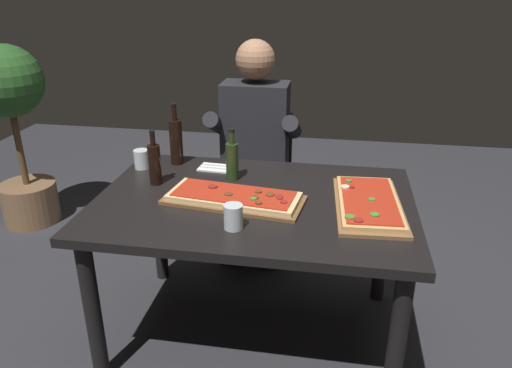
% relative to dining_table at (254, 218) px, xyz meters
% --- Properties ---
extents(ground_plane, '(6.40, 6.40, 0.00)m').
position_rel_dining_table_xyz_m(ground_plane, '(0.00, 0.00, -0.64)').
color(ground_plane, '#2D2D33').
extents(dining_table, '(1.40, 0.96, 0.74)m').
position_rel_dining_table_xyz_m(dining_table, '(0.00, 0.00, 0.00)').
color(dining_table, black).
rests_on(dining_table, ground_plane).
extents(pizza_rectangular_front, '(0.63, 0.33, 0.05)m').
position_rel_dining_table_xyz_m(pizza_rectangular_front, '(-0.08, -0.05, 0.12)').
color(pizza_rectangular_front, brown).
rests_on(pizza_rectangular_front, dining_table).
extents(pizza_rectangular_left, '(0.31, 0.56, 0.05)m').
position_rel_dining_table_xyz_m(pizza_rectangular_left, '(0.49, -0.01, 0.12)').
color(pizza_rectangular_left, brown).
rests_on(pizza_rectangular_left, dining_table).
extents(wine_bottle_dark, '(0.06, 0.06, 0.25)m').
position_rel_dining_table_xyz_m(wine_bottle_dark, '(-0.14, 0.20, 0.20)').
color(wine_bottle_dark, '#233819').
rests_on(wine_bottle_dark, dining_table).
extents(oil_bottle_amber, '(0.06, 0.06, 0.26)m').
position_rel_dining_table_xyz_m(oil_bottle_amber, '(-0.49, 0.09, 0.20)').
color(oil_bottle_amber, black).
rests_on(oil_bottle_amber, dining_table).
extents(vinegar_bottle_green, '(0.07, 0.07, 0.32)m').
position_rel_dining_table_xyz_m(vinegar_bottle_green, '(-0.47, 0.37, 0.22)').
color(vinegar_bottle_green, black).
rests_on(vinegar_bottle_green, dining_table).
extents(tumbler_near_camera, '(0.08, 0.08, 0.10)m').
position_rel_dining_table_xyz_m(tumbler_near_camera, '(-0.03, -0.28, 0.14)').
color(tumbler_near_camera, silver).
rests_on(tumbler_near_camera, dining_table).
extents(tumbler_far_side, '(0.08, 0.08, 0.10)m').
position_rel_dining_table_xyz_m(tumbler_far_side, '(-0.63, 0.27, 0.14)').
color(tumbler_far_side, silver).
rests_on(tumbler_far_side, dining_table).
extents(napkin_cutlery_set, '(0.19, 0.12, 0.01)m').
position_rel_dining_table_xyz_m(napkin_cutlery_set, '(-0.25, 0.32, 0.10)').
color(napkin_cutlery_set, white).
rests_on(napkin_cutlery_set, dining_table).
extents(diner_chair, '(0.44, 0.44, 0.87)m').
position_rel_dining_table_xyz_m(diner_chair, '(-0.13, 0.86, -0.16)').
color(diner_chair, black).
rests_on(diner_chair, ground_plane).
extents(seated_diner, '(0.53, 0.41, 1.33)m').
position_rel_dining_table_xyz_m(seated_diner, '(-0.13, 0.74, 0.10)').
color(seated_diner, '#23232D').
rests_on(seated_diner, ground_plane).
extents(potted_plant_corner, '(0.47, 0.47, 1.25)m').
position_rel_dining_table_xyz_m(potted_plant_corner, '(-1.79, 0.93, 0.12)').
color(potted_plant_corner, '#846042').
rests_on(potted_plant_corner, ground_plane).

